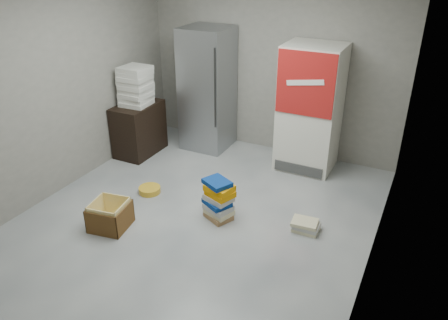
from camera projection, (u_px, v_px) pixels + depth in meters
name	position (u px, v px, depth m)	size (l,w,h in m)	color
ground	(190.00, 226.00, 5.16)	(5.00, 5.00, 0.00)	#B4B4B0
room_shell	(183.00, 77.00, 4.36)	(4.04, 5.04, 2.82)	gray
steel_fridge	(208.00, 89.00, 6.80)	(0.70, 0.72, 1.90)	#9A9BA1
coke_cooler	(310.00, 108.00, 6.16)	(0.80, 0.73, 1.80)	silver
wood_shelf	(139.00, 129.00, 6.80)	(0.50, 0.80, 0.80)	black
supply_box_stack	(136.00, 86.00, 6.48)	(0.44, 0.44, 0.58)	silver
phonebook_stack_main	(219.00, 200.00, 5.20)	(0.41, 0.37, 0.52)	#936C45
phonebook_stack_side	(306.00, 226.00, 5.05)	(0.32, 0.25, 0.13)	beige
cardboard_box	(110.00, 217.00, 5.09)	(0.47, 0.47, 0.33)	yellow
bucket_lid	(150.00, 190.00, 5.84)	(0.29, 0.29, 0.08)	gold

